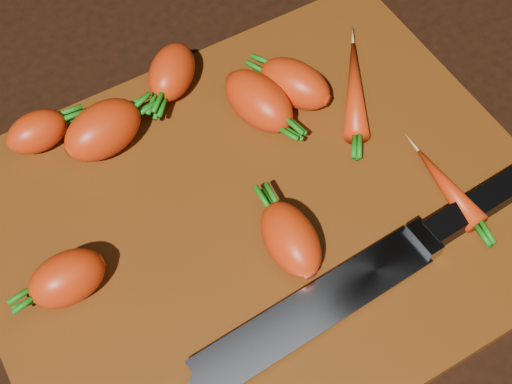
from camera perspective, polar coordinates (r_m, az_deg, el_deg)
ground at (r=0.66m, az=0.44°, el=-2.25°), size 2.00×2.00×0.01m
cutting_board at (r=0.65m, az=0.45°, el=-1.77°), size 0.50×0.40×0.01m
carrot_0 at (r=0.68m, az=-12.13°, el=4.88°), size 0.09×0.06×0.05m
carrot_1 at (r=0.61m, az=-14.87°, el=-6.70°), size 0.07×0.05×0.04m
carrot_2 at (r=0.68m, az=0.21°, el=7.30°), size 0.06×0.09×0.05m
carrot_3 at (r=0.60m, az=2.80°, el=-3.80°), size 0.05×0.08×0.04m
carrot_4 at (r=0.72m, az=-6.76°, el=9.50°), size 0.08×0.08×0.04m
carrot_5 at (r=0.70m, az=-17.10°, el=4.63°), size 0.06×0.04×0.04m
carrot_6 at (r=0.70m, az=3.13°, el=8.65°), size 0.07×0.09×0.04m
carrot_7 at (r=0.72m, az=7.90°, el=8.20°), size 0.09×0.11×0.02m
carrot_8 at (r=0.66m, az=15.05°, el=0.40°), size 0.03×0.09×0.02m
knife at (r=0.60m, az=6.35°, el=-8.28°), size 0.36×0.05×0.02m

